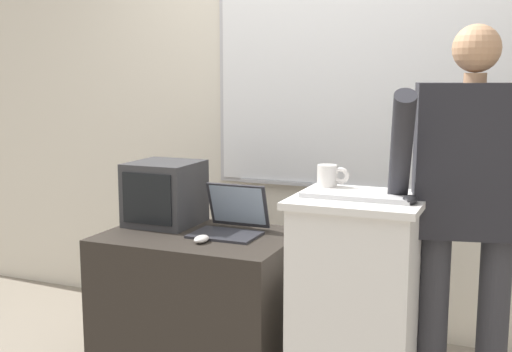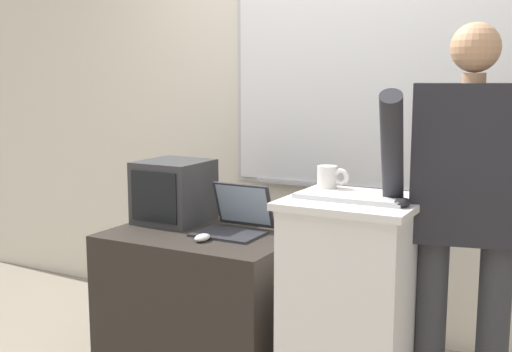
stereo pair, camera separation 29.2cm
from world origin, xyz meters
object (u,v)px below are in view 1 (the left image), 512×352
(side_desk, at_px, (200,305))
(crt_monitor, at_px, (165,193))
(computer_mouse_by_laptop, at_px, (201,239))
(lectern_podium, at_px, (357,310))
(coffee_mug, at_px, (329,176))
(computer_mouse_by_keyboard, at_px, (410,199))
(laptop, at_px, (232,219))
(wireless_keyboard, at_px, (356,197))
(person_presenter, at_px, (469,200))

(side_desk, bearing_deg, crt_monitor, 153.74)
(computer_mouse_by_laptop, bearing_deg, lectern_podium, 1.26)
(side_desk, height_order, coffee_mug, coffee_mug)
(computer_mouse_by_keyboard, height_order, crt_monitor, crt_monitor)
(lectern_podium, bearing_deg, laptop, 162.34)
(side_desk, height_order, laptop, laptop)
(computer_mouse_by_laptop, distance_m, computer_mouse_by_keyboard, 1.00)
(computer_mouse_by_laptop, height_order, coffee_mug, coffee_mug)
(computer_mouse_by_keyboard, height_order, coffee_mug, coffee_mug)
(lectern_podium, bearing_deg, wireless_keyboard, -91.07)
(lectern_podium, xyz_separation_m, laptop, (-0.69, 0.22, 0.30))
(coffee_mug, bearing_deg, person_presenter, -4.23)
(lectern_podium, distance_m, crt_monitor, 1.18)
(side_desk, height_order, person_presenter, person_presenter)
(computer_mouse_by_keyboard, bearing_deg, crt_monitor, 166.12)
(person_presenter, height_order, laptop, person_presenter)
(lectern_podium, height_order, side_desk, lectern_podium)
(lectern_podium, height_order, crt_monitor, crt_monitor)
(laptop, height_order, coffee_mug, coffee_mug)
(laptop, xyz_separation_m, wireless_keyboard, (0.69, -0.28, 0.21))
(person_presenter, distance_m, wireless_keyboard, 0.47)
(computer_mouse_by_laptop, relative_size, computer_mouse_by_keyboard, 1.00)
(person_presenter, relative_size, computer_mouse_by_laptop, 17.06)
(lectern_podium, distance_m, coffee_mug, 0.61)
(wireless_keyboard, bearing_deg, coffee_mug, 126.75)
(coffee_mug, bearing_deg, laptop, 176.07)
(computer_mouse_by_keyboard, bearing_deg, computer_mouse_by_laptop, 176.73)
(computer_mouse_by_laptop, distance_m, coffee_mug, 0.66)
(side_desk, height_order, crt_monitor, crt_monitor)
(lectern_podium, xyz_separation_m, computer_mouse_by_keyboard, (0.22, -0.07, 0.52))
(wireless_keyboard, height_order, computer_mouse_by_laptop, wireless_keyboard)
(side_desk, relative_size, computer_mouse_by_laptop, 9.26)
(computer_mouse_by_laptop, xyz_separation_m, computer_mouse_by_keyboard, (0.96, -0.05, 0.27))
(wireless_keyboard, xyz_separation_m, computer_mouse_by_keyboard, (0.22, -0.01, 0.01))
(lectern_podium, relative_size, coffee_mug, 6.79)
(wireless_keyboard, xyz_separation_m, computer_mouse_by_laptop, (-0.74, 0.05, -0.26))
(computer_mouse_by_keyboard, distance_m, crt_monitor, 1.35)
(side_desk, xyz_separation_m, computer_mouse_by_laptop, (0.09, -0.14, 0.38))
(side_desk, relative_size, laptop, 2.87)
(laptop, bearing_deg, computer_mouse_by_keyboard, -17.71)
(wireless_keyboard, relative_size, coffee_mug, 3.08)
(person_presenter, height_order, crt_monitor, person_presenter)
(laptop, height_order, wireless_keyboard, wireless_keyboard)
(computer_mouse_by_laptop, height_order, crt_monitor, crt_monitor)
(lectern_podium, relative_size, wireless_keyboard, 2.21)
(side_desk, distance_m, laptop, 0.47)
(laptop, relative_size, crt_monitor, 0.91)
(person_presenter, xyz_separation_m, crt_monitor, (-1.51, 0.11, -0.10))
(crt_monitor, bearing_deg, person_presenter, -4.27)
(laptop, relative_size, computer_mouse_by_laptop, 3.22)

